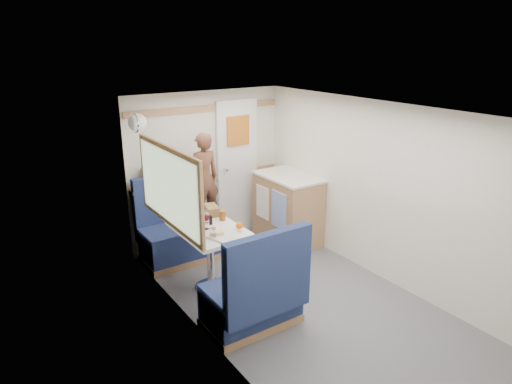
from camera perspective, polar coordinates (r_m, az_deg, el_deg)
floor at (r=4.79m, az=7.49°, el=-14.64°), size 4.50×4.50×0.00m
ceiling at (r=4.06m, az=8.67°, el=9.72°), size 4.50×4.50×0.00m
wall_back at (r=6.09m, az=-6.12°, el=3.11°), size 2.20×0.02×2.00m
wall_left at (r=3.74m, az=-4.80°, el=-7.01°), size 0.02×4.50×2.00m
wall_right at (r=5.09m, az=17.35°, el=-0.77°), size 0.02×4.50×2.00m
oak_trim_low at (r=6.12m, az=-5.98°, el=1.71°), size 2.15×0.02×0.08m
oak_trim_high at (r=5.92m, az=-6.28°, el=10.37°), size 2.15×0.02×0.08m
side_window at (r=4.50m, az=-10.90°, el=0.61°), size 0.04×1.30×0.72m
rear_door at (r=6.29m, az=-2.34°, el=3.42°), size 0.62×0.12×1.86m
dinette_table at (r=4.91m, az=-5.79°, el=-6.14°), size 0.62×0.92×0.72m
bench_far at (r=5.73m, az=-9.82°, el=-5.50°), size 0.90×0.59×1.05m
bench_near at (r=4.38m, az=-0.16°, el=-13.27°), size 0.90×0.59×1.05m
ledge at (r=5.75m, az=-11.19°, el=0.68°), size 0.90×0.14×0.04m
dome_light at (r=5.17m, az=-14.61°, el=8.38°), size 0.20×0.20×0.20m
galley_counter at (r=6.12m, az=3.95°, el=-2.02°), size 0.57×0.92×0.92m
person at (r=5.56m, az=-6.59°, el=1.71°), size 0.42×0.28×1.12m
duffel_bag at (r=5.72m, az=-11.10°, el=2.13°), size 0.59×0.41×0.26m
tray at (r=4.60m, az=-3.64°, el=-5.60°), size 0.39×0.44×0.02m
orange_fruit at (r=4.74m, az=-2.09°, el=-4.23°), size 0.08×0.08×0.08m
cheese_block at (r=4.62m, az=-4.75°, el=-5.17°), size 0.10×0.07×0.04m
wine_glass at (r=4.78m, az=-6.28°, el=-3.28°), size 0.08×0.08×0.17m
tumbler_left at (r=4.58m, az=-5.42°, el=-5.14°), size 0.07×0.07×0.11m
tumbler_right at (r=4.98m, az=-6.35°, el=-3.14°), size 0.07×0.07×0.12m
beer_glass at (r=5.02m, az=-4.22°, el=-2.94°), size 0.07×0.07×0.11m
pepper_grinder at (r=4.92m, az=-5.68°, el=-3.52°), size 0.04×0.04×0.10m
bread_loaf at (r=5.20m, az=-5.60°, el=-2.27°), size 0.19×0.27×0.10m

